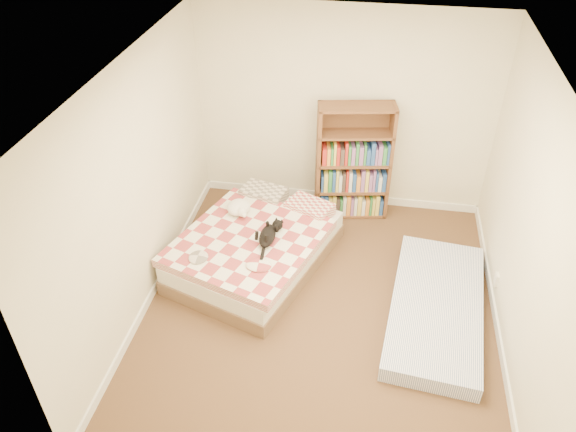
% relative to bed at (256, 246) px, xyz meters
% --- Properties ---
extents(room, '(3.51, 4.01, 2.51)m').
position_rel_bed_xyz_m(room, '(0.79, -0.60, 0.97)').
color(room, '#4E2E21').
rests_on(room, ground).
extents(bed, '(1.83, 2.17, 0.50)m').
position_rel_bed_xyz_m(bed, '(0.00, 0.00, 0.00)').
color(bed, brown).
rests_on(bed, room).
extents(bookshelf, '(0.93, 0.45, 1.47)m').
position_rel_bed_xyz_m(bookshelf, '(0.95, 1.15, 0.32)').
color(bookshelf, brown).
rests_on(bookshelf, room).
extents(floor_mattress, '(1.08, 2.04, 0.18)m').
position_rel_bed_xyz_m(floor_mattress, '(1.94, -0.49, -0.14)').
color(floor_mattress, '#6977AF').
rests_on(floor_mattress, room).
extents(black_cat, '(0.29, 0.63, 0.14)m').
position_rel_bed_xyz_m(black_cat, '(0.16, -0.12, 0.28)').
color(black_cat, black).
rests_on(black_cat, bed).
extents(white_dog, '(0.30, 0.33, 0.14)m').
position_rel_bed_xyz_m(white_dog, '(-0.25, 0.28, 0.29)').
color(white_dog, white).
rests_on(white_dog, bed).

